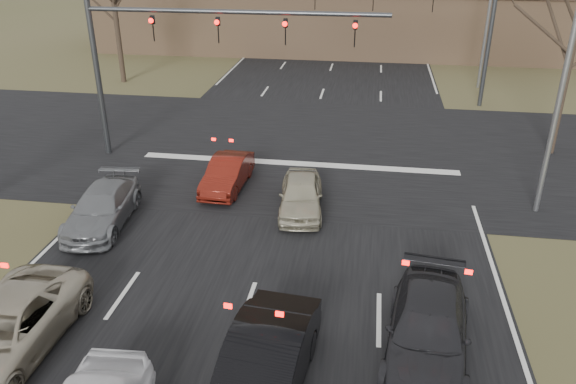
# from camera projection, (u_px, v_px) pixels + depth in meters

# --- Properties ---
(road_main) EXTENTS (14.00, 300.00, 0.02)m
(road_main) POSITION_uv_depth(u_px,v_px,m) (351.00, 11.00, 65.82)
(road_main) COLOR black
(road_main) RESTS_ON ground
(road_cross) EXTENTS (200.00, 14.00, 0.02)m
(road_cross) POSITION_uv_depth(u_px,v_px,m) (303.00, 147.00, 25.71)
(road_cross) COLOR black
(road_cross) RESTS_ON ground
(building) EXTENTS (42.40, 10.40, 5.30)m
(building) POSITION_uv_depth(u_px,v_px,m) (365.00, 15.00, 44.79)
(building) COLOR #8C6A4B
(building) RESTS_ON ground
(mast_arm_near) EXTENTS (12.12, 0.24, 8.00)m
(mast_arm_near) POSITION_uv_depth(u_px,v_px,m) (169.00, 40.00, 22.44)
(mast_arm_near) COLOR #383A3D
(mast_arm_near) RESTS_ON ground
(mast_arm_far) EXTENTS (11.12, 0.24, 8.00)m
(mast_arm_far) POSITION_uv_depth(u_px,v_px,m) (438.00, 12.00, 29.84)
(mast_arm_far) COLOR #383A3D
(mast_arm_far) RESTS_ON ground
(streetlight_right_near) EXTENTS (2.34, 0.25, 10.00)m
(streetlight_right_near) POSITION_uv_depth(u_px,v_px,m) (563.00, 53.00, 17.64)
(streetlight_right_near) COLOR gray
(streetlight_right_near) RESTS_ON ground
(car_silver_suv) EXTENTS (2.34, 4.94, 1.36)m
(car_silver_suv) POSITION_uv_depth(u_px,v_px,m) (5.00, 329.00, 13.15)
(car_silver_suv) COLOR #B6AC93
(car_silver_suv) RESTS_ON ground
(car_black_hatch) EXTENTS (2.05, 4.77, 1.53)m
(car_black_hatch) POSITION_uv_depth(u_px,v_px,m) (263.00, 368.00, 11.89)
(car_black_hatch) COLOR black
(car_black_hatch) RESTS_ON ground
(car_charcoal_sedan) EXTENTS (2.46, 4.87, 1.36)m
(car_charcoal_sedan) POSITION_uv_depth(u_px,v_px,m) (428.00, 330.00, 13.13)
(car_charcoal_sedan) COLOR #232326
(car_charcoal_sedan) RESTS_ON ground
(car_grey_ahead) EXTENTS (2.16, 4.45, 1.25)m
(car_grey_ahead) POSITION_uv_depth(u_px,v_px,m) (102.00, 207.00, 18.92)
(car_grey_ahead) COLOR slate
(car_grey_ahead) RESTS_ON ground
(car_red_ahead) EXTENTS (1.41, 3.69, 1.20)m
(car_red_ahead) POSITION_uv_depth(u_px,v_px,m) (227.00, 174.00, 21.53)
(car_red_ahead) COLOR #5C150D
(car_red_ahead) RESTS_ON ground
(car_silver_ahead) EXTENTS (1.85, 3.84, 1.26)m
(car_silver_ahead) POSITION_uv_depth(u_px,v_px,m) (301.00, 195.00, 19.78)
(car_silver_ahead) COLOR #BBB497
(car_silver_ahead) RESTS_ON ground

